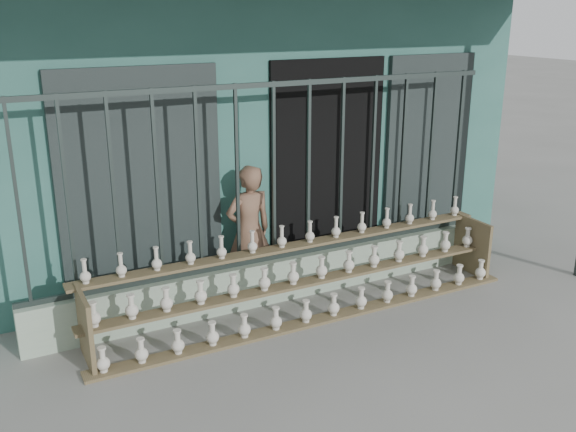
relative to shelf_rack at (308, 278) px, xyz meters
name	(u,v)px	position (x,y,z in m)	size (l,w,h in m)	color
ground	(341,355)	(-0.17, -0.88, -0.36)	(60.00, 60.00, 0.00)	slate
workshop_building	(178,107)	(-0.16, 3.35, 1.26)	(7.40, 6.60, 3.21)	#2E6257
parapet_wall	(275,279)	(-0.17, 0.42, -0.14)	(5.00, 0.20, 0.45)	#97AF96
security_fence	(274,174)	(-0.17, 0.42, 0.98)	(5.00, 0.04, 1.80)	#283330
shelf_rack	(308,278)	(0.00, 0.00, 0.00)	(4.50, 0.68, 0.85)	brown
elderly_woman	(249,231)	(-0.33, 0.67, 0.34)	(0.51, 0.34, 1.40)	brown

